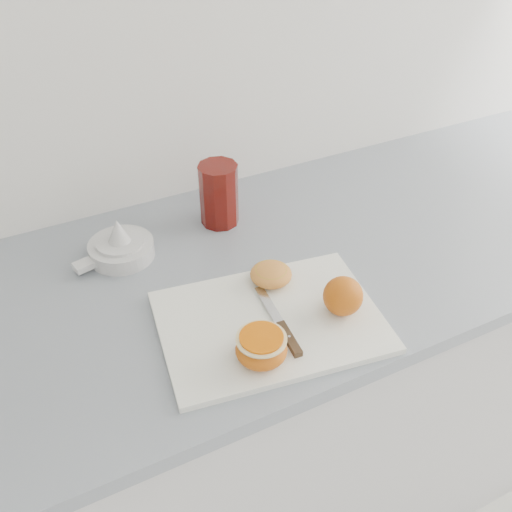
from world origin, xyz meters
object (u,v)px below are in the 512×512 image
at_px(cutting_board, 270,322).
at_px(half_orange, 261,348).
at_px(citrus_juicer, 120,247).
at_px(red_tumbler, 219,197).
at_px(counter, 230,418).

xyz_separation_m(cutting_board, half_orange, (-0.05, -0.07, 0.03)).
xyz_separation_m(cutting_board, citrus_juicer, (-0.17, 0.29, 0.02)).
relative_size(citrus_juicer, red_tumbler, 1.20).
distance_m(half_orange, citrus_juicer, 0.38).
bearing_deg(cutting_board, red_tumbler, 81.42).
relative_size(counter, red_tumbler, 18.33).
bearing_deg(counter, cutting_board, -84.14).
relative_size(half_orange, citrus_juicer, 0.50).
bearing_deg(red_tumbler, cutting_board, -98.58).
height_order(counter, cutting_board, cutting_board).
height_order(half_orange, red_tumbler, red_tumbler).
bearing_deg(cutting_board, citrus_juicer, 120.28).
bearing_deg(citrus_juicer, red_tumbler, 6.40).
bearing_deg(half_orange, counter, 80.84).
xyz_separation_m(counter, red_tumbler, (0.06, 0.16, 0.50)).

